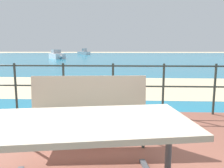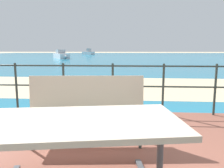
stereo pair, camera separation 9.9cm
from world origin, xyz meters
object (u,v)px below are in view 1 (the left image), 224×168
at_px(picnic_table, 81,144).
at_px(boat_near, 57,55).
at_px(boat_mid, 84,53).
at_px(park_bench, 89,104).

xyz_separation_m(picnic_table, boat_near, (-9.31, 30.43, -0.17)).
bearing_deg(boat_mid, park_bench, 140.19).
bearing_deg(boat_near, park_bench, -12.35).
xyz_separation_m(park_bench, boat_near, (-9.15, 29.04, -0.12)).
relative_size(park_bench, boat_mid, 0.43).
xyz_separation_m(boat_near, boat_mid, (-0.32, 24.30, 0.02)).
height_order(park_bench, boat_near, boat_near).
bearing_deg(park_bench, boat_mid, 95.09).
bearing_deg(boat_near, boat_mid, 150.92).
xyz_separation_m(park_bench, boat_mid, (-9.47, 53.34, -0.10)).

